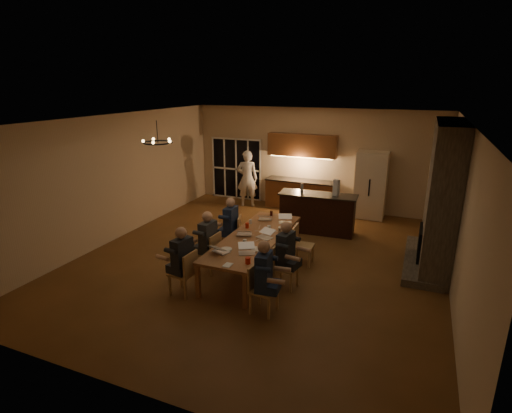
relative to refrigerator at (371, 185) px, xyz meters
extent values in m
plane|color=brown|center=(-1.90, -4.15, -1.00)|extent=(9.00, 9.00, 0.00)
cube|color=#CBB28F|center=(-1.90, 0.37, 0.60)|extent=(8.00, 0.04, 3.20)
cube|color=#CBB28F|center=(-5.92, -4.15, 0.60)|extent=(0.04, 9.00, 3.20)
cube|color=#CBB28F|center=(2.12, -4.15, 0.60)|extent=(0.04, 9.00, 3.20)
cube|color=white|center=(-1.90, -4.15, 2.22)|extent=(8.00, 9.00, 0.04)
cube|color=black|center=(-4.60, 0.32, 0.05)|extent=(1.86, 0.08, 2.10)
cube|color=#61584C|center=(1.80, -2.95, 0.60)|extent=(0.58, 2.50, 3.20)
cube|color=beige|center=(0.00, 0.00, 0.00)|extent=(0.90, 0.68, 2.00)
cube|color=#A36641|center=(-1.86, -4.60, -0.62)|extent=(1.10, 3.31, 0.75)
cube|color=black|center=(-1.14, -1.88, -0.46)|extent=(2.11, 0.80, 1.08)
imported|color=white|center=(-3.89, -0.37, -0.07)|extent=(0.79, 0.65, 1.86)
torus|color=black|center=(-3.81, -5.14, 1.75)|extent=(0.62, 0.62, 0.03)
cylinder|color=white|center=(-1.88, -5.07, -0.20)|extent=(0.08, 0.08, 0.10)
cylinder|color=white|center=(-1.71, -4.11, -0.20)|extent=(0.09, 0.09, 0.10)
cylinder|color=white|center=(-2.26, -3.88, -0.20)|extent=(0.07, 0.07, 0.10)
cylinder|color=red|center=(-1.45, -5.90, -0.19)|extent=(0.10, 0.10, 0.12)
cylinder|color=red|center=(-2.22, -4.18, -0.19)|extent=(0.08, 0.08, 0.12)
cylinder|color=#B2B2B7|center=(-1.83, -5.23, -0.19)|extent=(0.07, 0.07, 0.12)
cylinder|color=#3F0F0C|center=(-2.01, -3.13, -0.19)|extent=(0.07, 0.07, 0.12)
cylinder|color=#B2B2B7|center=(-1.41, -4.25, -0.19)|extent=(0.07, 0.07, 0.12)
cylinder|color=white|center=(-1.52, -5.23, -0.24)|extent=(0.27, 0.27, 0.02)
cylinder|color=white|center=(-2.11, -5.48, -0.24)|extent=(0.24, 0.24, 0.02)
cylinder|color=white|center=(-1.44, -3.86, -0.24)|extent=(0.26, 0.26, 0.02)
cube|color=white|center=(-1.76, -6.11, -0.24)|extent=(0.14, 0.20, 0.01)
cylinder|color=#99999E|center=(-1.60, -1.88, 0.20)|extent=(0.08, 0.08, 0.24)
cube|color=silver|center=(-0.68, -1.83, 0.29)|extent=(0.17, 0.17, 0.43)
camera|label=1|loc=(1.27, -12.04, 2.95)|focal=28.00mm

